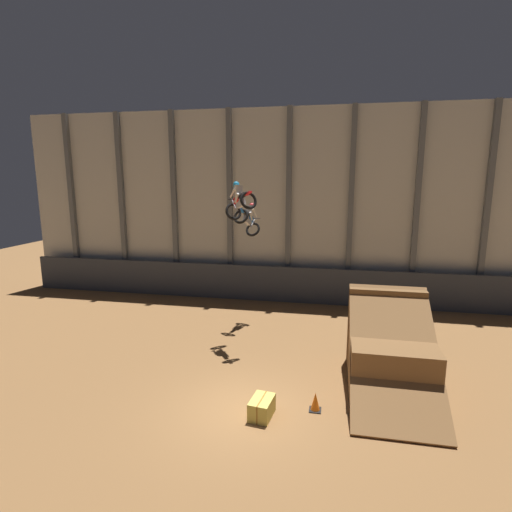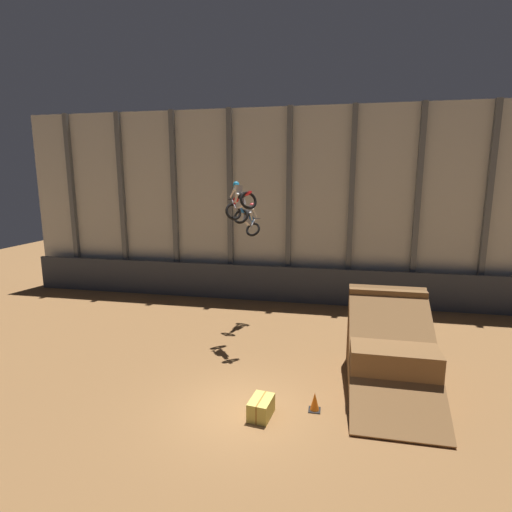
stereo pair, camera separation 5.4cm
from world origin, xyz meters
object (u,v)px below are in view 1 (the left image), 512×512
object	(u,v)px
dirt_ramp	(389,353)
rider_bike_left_air	(248,219)
rider_bike_right_air	(240,201)
hay_bale_trackside	(262,408)
traffic_cone_near_ramp	(315,402)

from	to	relation	value
dirt_ramp	rider_bike_left_air	world-z (taller)	rider_bike_left_air
rider_bike_left_air	rider_bike_right_air	xyz separation A→B (m)	(0.20, -2.47, 0.96)
rider_bike_right_air	hay_bale_trackside	bearing A→B (deg)	-111.87
rider_bike_left_air	traffic_cone_near_ramp	xyz separation A→B (m)	(3.63, -7.23, -4.75)
dirt_ramp	hay_bale_trackside	world-z (taller)	dirt_ramp
traffic_cone_near_ramp	hay_bale_trackside	bearing A→B (deg)	-158.10
dirt_ramp	rider_bike_right_air	world-z (taller)	rider_bike_right_air
rider_bike_left_air	rider_bike_right_air	bearing A→B (deg)	-70.41
dirt_ramp	traffic_cone_near_ramp	bearing A→B (deg)	-136.19
dirt_ramp	hay_bale_trackside	bearing A→B (deg)	-143.50
rider_bike_right_air	traffic_cone_near_ramp	bearing A→B (deg)	-95.62
hay_bale_trackside	dirt_ramp	bearing A→B (deg)	36.50
traffic_cone_near_ramp	dirt_ramp	bearing A→B (deg)	43.81
rider_bike_left_air	traffic_cone_near_ramp	distance (m)	9.38
dirt_ramp	rider_bike_right_air	bearing A→B (deg)	156.59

